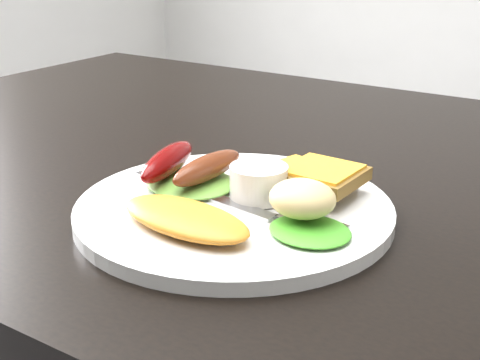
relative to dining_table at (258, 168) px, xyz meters
name	(u,v)px	position (x,y,z in m)	size (l,w,h in m)	color
dining_table	(258,168)	(0.00, 0.00, 0.00)	(1.20, 0.80, 0.04)	black
person	(358,57)	(-0.08, 0.46, 0.05)	(0.56, 0.38, 1.57)	navy
plate	(234,210)	(0.08, -0.17, 0.03)	(0.29, 0.29, 0.01)	white
lettuce_left	(190,183)	(0.02, -0.16, 0.04)	(0.09, 0.08, 0.01)	#58872F
lettuce_right	(310,231)	(0.17, -0.19, 0.04)	(0.07, 0.06, 0.01)	#289B1A
omelette	(185,218)	(0.08, -0.24, 0.04)	(0.13, 0.06, 0.02)	#F4A440
sausage_a	(168,161)	(-0.01, -0.16, 0.05)	(0.03, 0.11, 0.03)	#610505
sausage_b	(208,167)	(0.04, -0.15, 0.05)	(0.02, 0.10, 0.02)	brown
ramekin	(259,182)	(0.09, -0.15, 0.05)	(0.05, 0.05, 0.03)	white
toast_a	(296,182)	(0.11, -0.10, 0.04)	(0.08, 0.08, 0.01)	brown
toast_b	(321,176)	(0.14, -0.11, 0.05)	(0.07, 0.07, 0.01)	olive
potato_salad	(302,199)	(0.15, -0.18, 0.06)	(0.06, 0.05, 0.03)	beige
fork	(201,194)	(0.04, -0.17, 0.03)	(0.17, 0.01, 0.00)	#ADAFB7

